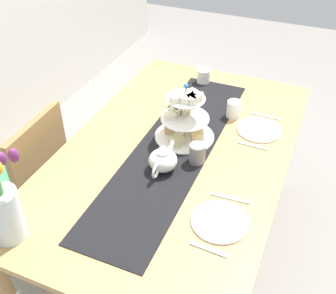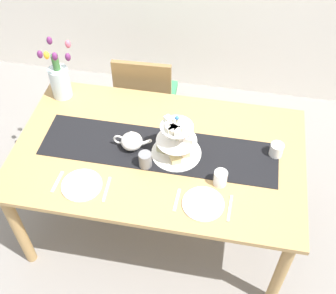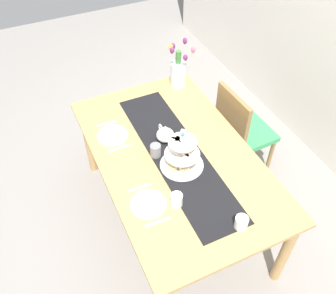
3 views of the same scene
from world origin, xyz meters
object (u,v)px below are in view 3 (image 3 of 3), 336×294
Objects in this scene: knife_left at (119,148)px; mug_grey at (156,150)px; dining_table at (175,164)px; mug_white_text at (177,200)px; fork_left at (107,124)px; chair_left at (240,129)px; knife_right at (158,222)px; teapot at (165,134)px; dinner_plate_left at (113,135)px; tiered_cake_stand at (182,154)px; tulip_vase at (178,71)px; cream_jug at (241,223)px; fork_right at (140,188)px; dinner_plate_right at (148,204)px.

knife_left is 1.79× the size of mug_grey.
dining_table is 0.45m from mug_white_text.
chair_left is at bearing 76.42° from fork_left.
dining_table is 11.68× the size of fork_left.
knife_right is at bearing -65.94° from mug_white_text.
teapot reaches higher than fork_left.
dining_table is 0.51m from dinner_plate_left.
tiered_cake_stand is 0.74× the size of tulip_vase.
mug_grey is at bearing 33.41° from dinner_plate_left.
mug_grey is at bearing -36.49° from tulip_vase.
cream_jug is at bearing 19.84° from fork_left.
dining_table is 0.81m from chair_left.
fork_right and knife_right have the same top height.
tulip_vase is at bearing -142.92° from chair_left.
dining_table is 10.30× the size of knife_right.
knife_left is (-0.23, -0.34, 0.10)m from dining_table.
chair_left is at bearing 124.65° from mug_white_text.
teapot is 2.51× the size of mug_white_text.
cream_jug reaches higher than dinner_plate_left.
dinner_plate_right is (0.48, -0.34, -0.05)m from teapot.
mug_grey is at bearing 50.33° from knife_left.
mug_grey reaches higher than knife_left.
dinner_plate_right is at bearing 0.00° from fork_right.
teapot is 0.35m from knife_left.
fork_right is at bearing 0.00° from dinner_plate_left.
mug_white_text is (-0.30, -0.28, 0.01)m from cream_jug.
teapot is 0.58m from mug_white_text.
dining_table is at bearing 133.29° from dinner_plate_right.
knife_right is at bearing -28.28° from teapot.
mug_grey is at bearing -77.07° from chair_left.
chair_left is at bearing 96.80° from teapot.
mug_grey is at bearing 136.47° from fork_right.
tiered_cake_stand reaches higher than cream_jug.
dinner_plate_right is (0.57, -1.09, 0.27)m from chair_left.
chair_left is at bearing 37.08° from tulip_vase.
dining_table is 0.47m from dinner_plate_right.
dining_table is 5.76× the size of tiered_cake_stand.
cream_jug is at bearing -34.59° from chair_left.
knife_right is at bearing -22.40° from mug_grey.
fork_right is at bearing 180.00° from dinner_plate_right.
dinner_plate_right is 0.15m from fork_right.
cream_jug is 0.50× the size of knife_left.
tulip_vase is at bearing 117.13° from dinner_plate_left.
mug_grey is at bearing -48.08° from teapot.
cream_jug is at bearing 39.87° from fork_right.
knife_right is at bearing 0.00° from fork_right.
fork_left is 0.98m from knife_right.
knife_left is (-0.92, -0.44, -0.04)m from cream_jug.
tiered_cake_stand is 0.60m from dinner_plate_left.
tulip_vase reaches higher than knife_right.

